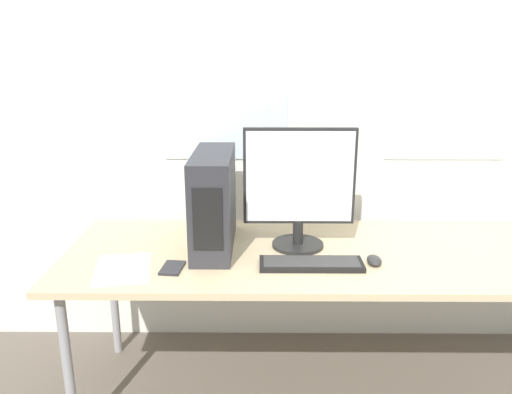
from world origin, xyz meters
TOP-DOWN VIEW (x-y plane):
  - wall_back at (0.00, 0.92)m, footprint 8.00×0.07m
  - desk at (0.00, 0.39)m, footprint 2.41×0.79m
  - pc_tower at (-0.58, 0.45)m, footprint 0.16×0.50m
  - monitor_main at (-0.21, 0.44)m, footprint 0.47×0.22m
  - keyboard at (-0.18, 0.23)m, footprint 0.41×0.13m
  - mouse at (0.08, 0.26)m, footprint 0.06×0.09m
  - cell_phone at (-0.72, 0.20)m, footprint 0.09×0.13m
  - paper_sheet_left at (-0.92, 0.20)m, footprint 0.26×0.33m

SIDE VIEW (x-z plane):
  - desk at x=0.00m, z-range 0.31..1.02m
  - paper_sheet_left at x=-0.92m, z-range 0.70..0.71m
  - cell_phone at x=-0.72m, z-range 0.70..0.71m
  - keyboard at x=-0.18m, z-range 0.70..0.73m
  - mouse at x=0.08m, z-range 0.70..0.74m
  - pc_tower at x=-0.58m, z-range 0.70..1.12m
  - monitor_main at x=-0.21m, z-range 0.72..1.24m
  - wall_back at x=0.00m, z-range 0.00..2.70m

